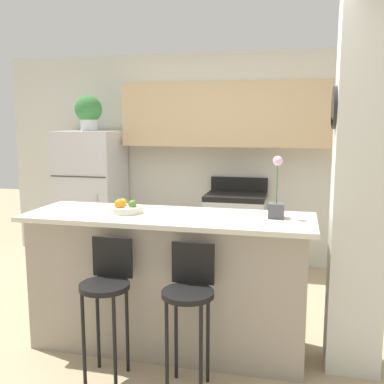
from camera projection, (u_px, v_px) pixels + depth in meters
The scene contains 12 objects.
ground_plane at pixel (169, 345), 3.52m from camera, with size 14.00×14.00×0.00m, color tan.
wall_back at pixel (229, 140), 5.37m from camera, with size 5.60×0.38×2.55m.
pillar_right at pixel (360, 190), 3.03m from camera, with size 0.38×0.32×2.55m.
counter_bar at pixel (168, 281), 3.43m from camera, with size 2.17×0.71×1.05m.
refrigerator at pixel (91, 197), 5.56m from camera, with size 0.73×0.68×1.62m.
stove_range at pixel (235, 232), 5.25m from camera, with size 0.69×0.59×1.07m.
bar_stool_left at pixel (107, 288), 3.01m from camera, with size 0.34×0.34×0.95m.
bar_stool_right at pixel (189, 295), 2.88m from camera, with size 0.34×0.34×0.95m.
potted_plant_on_fridge at pixel (88, 111), 5.40m from camera, with size 0.33×0.33×0.43m.
orchid_vase at pixel (277, 200), 3.22m from camera, with size 0.11×0.11×0.45m.
fruit_bowl at pixel (125, 208), 3.42m from camera, with size 0.24×0.24×0.11m.
trash_bin at pixel (130, 254), 5.30m from camera, with size 0.28×0.28×0.38m.
Camera 1 is at (0.94, -3.16, 1.73)m, focal length 42.00 mm.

